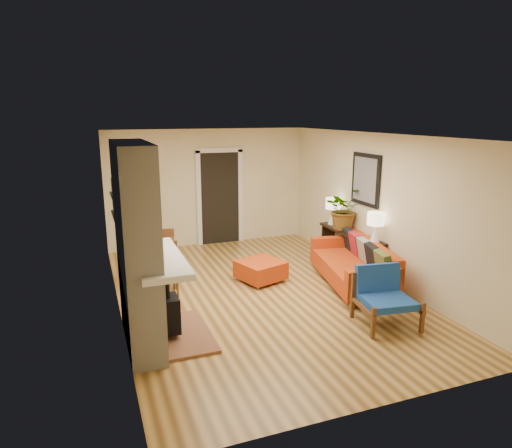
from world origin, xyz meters
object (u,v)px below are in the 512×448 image
object	(u,v)px
houseplant	(344,208)
lamp_near	(376,224)
ottoman	(261,270)
console_table	(351,240)
lamp_far	(333,208)
blue_chair	(383,293)
sofa	(356,264)
dining_table	(161,251)

from	to	relation	value
houseplant	lamp_near	bearing A→B (deg)	-89.44
houseplant	ottoman	bearing A→B (deg)	-171.32
console_table	lamp_far	xyz separation A→B (m)	(0.00, 0.71, 0.49)
console_table	lamp_near	world-z (taller)	lamp_near
console_table	houseplant	distance (m)	0.62
console_table	lamp_near	xyz separation A→B (m)	(0.00, -0.76, 0.49)
houseplant	blue_chair	bearing A→B (deg)	-108.12
ottoman	console_table	size ratio (longest dim) A/B	0.49
console_table	houseplant	xyz separation A→B (m)	(-0.01, 0.27, 0.56)
console_table	lamp_near	distance (m)	0.90
console_table	lamp_near	bearing A→B (deg)	-90.00
console_table	houseplant	size ratio (longest dim) A/B	2.25
blue_chair	lamp_far	size ratio (longest dim) A/B	1.62
blue_chair	sofa	bearing A→B (deg)	71.80
sofa	houseplant	xyz separation A→B (m)	(0.33, 1.02, 0.77)
houseplant	sofa	bearing A→B (deg)	-108.02
ottoman	dining_table	size ratio (longest dim) A/B	0.55
blue_chair	houseplant	world-z (taller)	houseplant
dining_table	console_table	xyz separation A→B (m)	(3.51, -0.56, 0.01)
lamp_near	console_table	bearing A→B (deg)	90.00
console_table	lamp_far	distance (m)	0.86
ottoman	dining_table	world-z (taller)	dining_table
dining_table	ottoman	bearing A→B (deg)	-18.81
lamp_near	houseplant	size ratio (longest dim) A/B	0.66
dining_table	lamp_near	size ratio (longest dim) A/B	3.02
blue_chair	dining_table	xyz separation A→B (m)	(-2.70, 2.73, 0.13)
ottoman	houseplant	size ratio (longest dim) A/B	1.10
ottoman	console_table	distance (m)	1.88
ottoman	lamp_near	distance (m)	2.17
console_table	blue_chair	bearing A→B (deg)	-110.43
sofa	console_table	bearing A→B (deg)	65.48
ottoman	dining_table	xyz separation A→B (m)	(-1.66, 0.57, 0.36)
sofa	dining_table	distance (m)	3.43
sofa	blue_chair	size ratio (longest dim) A/B	2.57
dining_table	houseplant	distance (m)	3.56
ottoman	lamp_far	size ratio (longest dim) A/B	1.67
blue_chair	lamp_far	bearing A→B (deg)	74.31
ottoman	lamp_near	size ratio (longest dim) A/B	1.67
ottoman	lamp_far	xyz separation A→B (m)	(1.85, 0.72, 0.85)
lamp_far	houseplant	distance (m)	0.45
blue_chair	lamp_near	xyz separation A→B (m)	(0.81, 1.41, 0.63)
blue_chair	lamp_far	xyz separation A→B (m)	(0.81, 2.88, 0.63)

